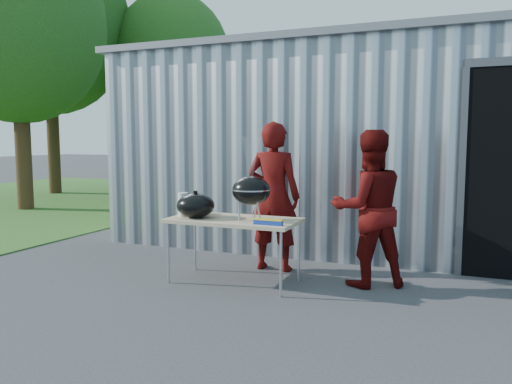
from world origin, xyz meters
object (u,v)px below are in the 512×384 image
at_px(person_cook, 274,197).
at_px(kettle_grill, 251,183).
at_px(folding_table, 234,222).
at_px(person_bystander, 369,208).

bearing_deg(person_cook, kettle_grill, 88.42).
xyz_separation_m(folding_table, person_cook, (0.22, 0.72, 0.23)).
height_order(folding_table, person_cook, person_cook).
bearing_deg(kettle_grill, folding_table, 172.60).
bearing_deg(kettle_grill, person_bystander, 22.67).
distance_m(folding_table, person_cook, 0.79).
bearing_deg(folding_table, person_cook, 72.90).
distance_m(person_cook, person_bystander, 1.26).
distance_m(kettle_grill, person_bystander, 1.36).
height_order(folding_table, kettle_grill, kettle_grill).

